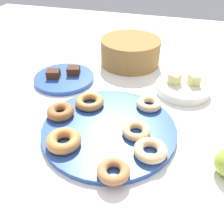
# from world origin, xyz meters

# --- Properties ---
(ground_plane) EXTENTS (2.40, 2.40, 0.00)m
(ground_plane) POSITION_xyz_m (0.00, 0.00, 0.00)
(ground_plane) COLOR white
(donut_plate) EXTENTS (0.39, 0.39, 0.02)m
(donut_plate) POSITION_xyz_m (0.00, 0.00, 0.01)
(donut_plate) COLOR #284C9E
(donut_plate) RESTS_ON ground_plane
(donut_0) EXTENTS (0.09, 0.09, 0.02)m
(donut_0) POSITION_xyz_m (0.08, -0.01, 0.03)
(donut_0) COLOR tan
(donut_0) RESTS_ON donut_plate
(donut_1) EXTENTS (0.11, 0.11, 0.02)m
(donut_1) POSITION_xyz_m (0.09, 0.13, 0.03)
(donut_1) COLOR #EABC84
(donut_1) RESTS_ON donut_plate
(donut_2) EXTENTS (0.11, 0.11, 0.02)m
(donut_2) POSITION_xyz_m (0.06, -0.16, 0.03)
(donut_2) COLOR #B27547
(donut_2) RESTS_ON donut_plate
(donut_3) EXTENTS (0.10, 0.10, 0.03)m
(donut_3) POSITION_xyz_m (-0.09, -0.11, 0.03)
(donut_3) COLOR #BC7A3D
(donut_3) RESTS_ON donut_plate
(donut_4) EXTENTS (0.10, 0.10, 0.03)m
(donut_4) POSITION_xyz_m (0.13, -0.07, 0.03)
(donut_4) COLOR #EABC84
(donut_4) RESTS_ON donut_plate
(donut_5) EXTENTS (0.08, 0.08, 0.03)m
(donut_5) POSITION_xyz_m (-0.16, 0.01, 0.03)
(donut_5) COLOR #995B2D
(donut_5) RESTS_ON donut_plate
(donut_6) EXTENTS (0.11, 0.11, 0.03)m
(donut_6) POSITION_xyz_m (-0.09, 0.08, 0.03)
(donut_6) COLOR #BC7A3D
(donut_6) RESTS_ON donut_plate
(cake_plate) EXTENTS (0.23, 0.23, 0.02)m
(cake_plate) POSITION_xyz_m (-0.25, 0.23, 0.01)
(cake_plate) COLOR #284C9E
(cake_plate) RESTS_ON ground_plane
(brownie_near) EXTENTS (0.06, 0.05, 0.03)m
(brownie_near) POSITION_xyz_m (-0.29, 0.22, 0.03)
(brownie_near) COLOR #472819
(brownie_near) RESTS_ON cake_plate
(brownie_far) EXTENTS (0.06, 0.05, 0.03)m
(brownie_far) POSITION_xyz_m (-0.22, 0.26, 0.03)
(brownie_far) COLOR #472819
(brownie_far) RESTS_ON cake_plate
(basket) EXTENTS (0.36, 0.36, 0.11)m
(basket) POSITION_xyz_m (-0.04, 0.45, 0.05)
(basket) COLOR olive
(basket) RESTS_ON ground_plane
(fruit_bowl) EXTENTS (0.19, 0.19, 0.03)m
(fruit_bowl) POSITION_xyz_m (0.19, 0.28, 0.02)
(fruit_bowl) COLOR silver
(fruit_bowl) RESTS_ON ground_plane
(melon_chunk_left) EXTENTS (0.05, 0.05, 0.04)m
(melon_chunk_left) POSITION_xyz_m (0.16, 0.28, 0.05)
(melon_chunk_left) COLOR #DBD67A
(melon_chunk_left) RESTS_ON fruit_bowl
(melon_chunk_right) EXTENTS (0.05, 0.05, 0.04)m
(melon_chunk_right) POSITION_xyz_m (0.23, 0.29, 0.05)
(melon_chunk_right) COLOR #DBD67A
(melon_chunk_right) RESTS_ON fruit_bowl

